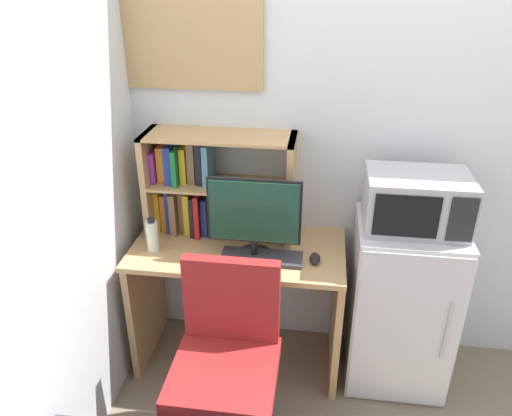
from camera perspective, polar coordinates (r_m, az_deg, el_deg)
The scene contains 10 objects.
desk at distance 2.72m, azimuth -2.03°, elevation -8.90°, with size 1.12×0.56×0.76m.
hutch_bookshelf at distance 2.65m, azimuth -6.49°, elevation 2.77°, with size 0.78×0.27×0.56m.
monitor at distance 2.40m, azimuth -0.22°, elevation -1.03°, with size 0.46×0.20×0.43m.
keyboard at distance 2.49m, azimuth 0.65°, elevation -5.74°, with size 0.41×0.15×0.02m, color #333338.
computer_mouse at distance 2.48m, azimuth 6.85°, elevation -5.82°, with size 0.05×0.10×0.04m, color black.
water_bottle at distance 2.58m, azimuth -11.90°, elevation -3.13°, with size 0.06×0.06×0.18m.
mini_fridge at distance 2.77m, azimuth 16.30°, elevation -10.63°, with size 0.52×0.50×0.94m.
microwave at distance 2.47m, azimuth 18.05°, elevation 0.75°, with size 0.48×0.34×0.27m.
desk_chair at distance 2.39m, azimuth -3.37°, elevation -18.63°, with size 0.54×0.54×0.92m.
wall_corkboard at distance 2.57m, azimuth -7.65°, elevation 18.26°, with size 0.73×0.02×0.44m, color tan.
Camera 1 is at (-0.59, -2.47, 2.09)m, focal length 34.56 mm.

